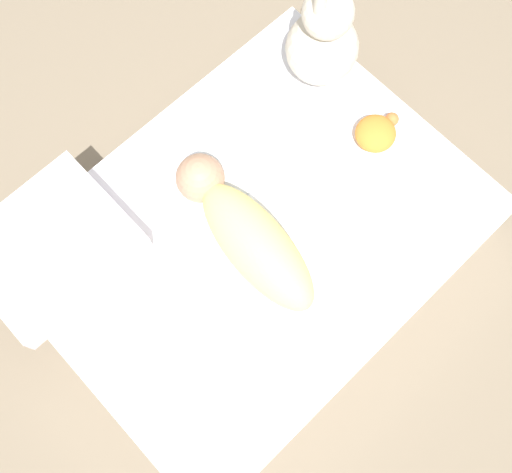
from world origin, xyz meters
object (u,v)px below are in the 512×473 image
(pillow, at_px, (51,248))
(turtle_plush, at_px, (377,133))
(swaddled_baby, at_px, (246,232))
(bunny_plush, at_px, (323,39))

(pillow, relative_size, turtle_plush, 2.69)
(turtle_plush, bearing_deg, swaddled_baby, 176.68)
(bunny_plush, height_order, turtle_plush, bunny_plush)
(swaddled_baby, relative_size, pillow, 1.31)
(swaddled_baby, height_order, pillow, swaddled_baby)
(bunny_plush, xyz_separation_m, turtle_plush, (-0.05, -0.26, -0.11))
(swaddled_baby, relative_size, bunny_plush, 1.27)
(pillow, distance_m, turtle_plush, 0.91)
(pillow, xyz_separation_m, bunny_plush, (0.89, -0.09, 0.10))
(swaddled_baby, distance_m, turtle_plush, 0.47)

